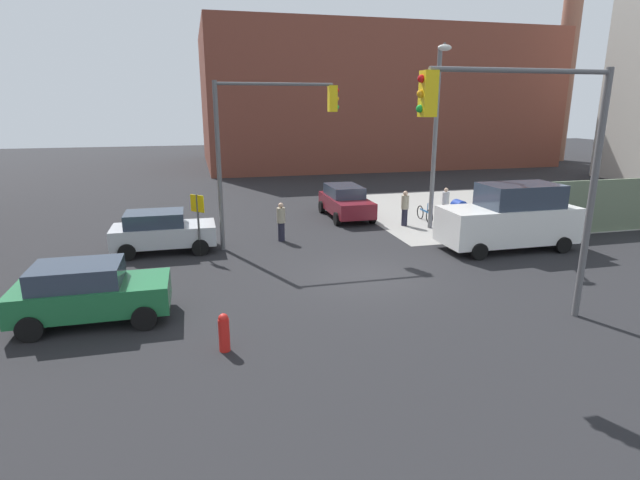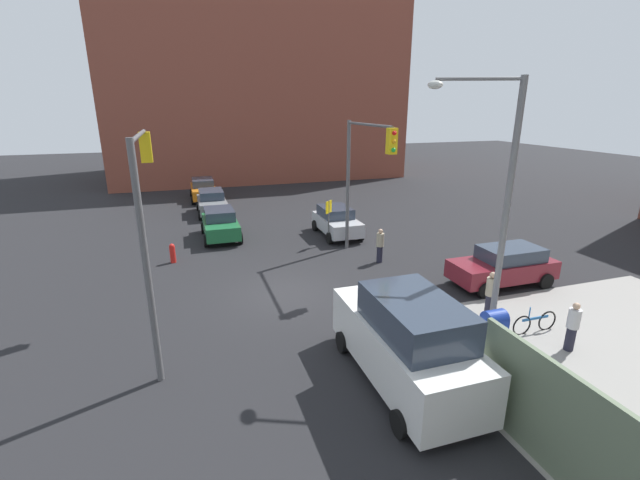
# 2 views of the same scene
# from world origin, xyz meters

# --- Properties ---
(ground_plane) EXTENTS (120.00, 120.00, 0.00)m
(ground_plane) POSITION_xyz_m (0.00, 0.00, 0.00)
(ground_plane) COLOR black
(building_brick_west) EXTENTS (16.00, 28.00, 17.14)m
(building_brick_west) POSITION_xyz_m (-32.00, 4.49, 8.57)
(building_brick_west) COLOR brown
(building_brick_west) RESTS_ON ground
(traffic_signal_nw_corner) EXTENTS (4.89, 0.36, 6.50)m
(traffic_signal_nw_corner) POSITION_xyz_m (-2.66, 4.50, 4.59)
(traffic_signal_nw_corner) COLOR #59595B
(traffic_signal_nw_corner) RESTS_ON ground
(traffic_signal_se_corner) EXTENTS (5.13, 0.36, 6.50)m
(traffic_signal_se_corner) POSITION_xyz_m (2.56, -4.50, 4.61)
(traffic_signal_se_corner) COLOR #59595B
(traffic_signal_se_corner) RESTS_ON ground
(street_lamp_corner) EXTENTS (1.32, 2.49, 8.00)m
(street_lamp_corner) POSITION_xyz_m (5.06, 5.46, 4.70)
(street_lamp_corner) COLOR slate
(street_lamp_corner) RESTS_ON ground
(warning_sign_two_way) EXTENTS (0.48, 0.48, 2.40)m
(warning_sign_two_way) POSITION_xyz_m (-5.40, 3.79, 1.64)
(warning_sign_two_way) COLOR #4C4C4C
(warning_sign_two_way) RESTS_ON ground
(mailbox_blue) EXTENTS (0.56, 0.64, 1.43)m
(mailbox_blue) POSITION_xyz_m (6.20, 5.00, 0.76)
(mailbox_blue) COLOR navy
(mailbox_blue) RESTS_ON ground
(fire_hydrant) EXTENTS (0.26, 0.26, 0.94)m
(fire_hydrant) POSITION_xyz_m (-5.00, -4.20, 0.49)
(fire_hydrant) COLOR red
(fire_hydrant) RESTS_ON ground
(hatchback_gray) EXTENTS (4.03, 2.02, 1.62)m
(hatchback_gray) POSITION_xyz_m (-14.16, -1.65, 0.84)
(hatchback_gray) COLOR slate
(hatchback_gray) RESTS_ON ground
(coupe_silver) EXTENTS (3.92, 2.02, 1.62)m
(coupe_silver) POSITION_xyz_m (-6.80, 4.76, 0.84)
(coupe_silver) COLOR #B7BABF
(coupe_silver) RESTS_ON ground
(hatchback_green) EXTENTS (3.92, 2.02, 1.62)m
(hatchback_green) POSITION_xyz_m (-8.33, -1.64, 0.84)
(hatchback_green) COLOR #1E6638
(hatchback_green) RESTS_ON ground
(coupe_maroon) EXTENTS (2.02, 4.35, 1.62)m
(coupe_maroon) POSITION_xyz_m (1.99, 8.96, 0.84)
(coupe_maroon) COLOR maroon
(coupe_maroon) RESTS_ON ground
(sedan_orange) EXTENTS (4.48, 2.02, 1.62)m
(sedan_orange) POSITION_xyz_m (-19.17, -1.93, 0.84)
(sedan_orange) COLOR orange
(sedan_orange) RESTS_ON ground
(van_white_delivery) EXTENTS (5.40, 2.32, 2.62)m
(van_white_delivery) POSITION_xyz_m (6.66, 1.80, 1.28)
(van_white_delivery) COLOR white
(van_white_delivery) RESTS_ON ground
(pedestrian_crossing) EXTENTS (0.36, 0.36, 1.59)m
(pedestrian_crossing) POSITION_xyz_m (6.80, 7.40, 0.82)
(pedestrian_crossing) COLOR #B2B2B7
(pedestrian_crossing) RESTS_ON ground
(pedestrian_waiting) EXTENTS (0.36, 0.36, 1.69)m
(pedestrian_waiting) POSITION_xyz_m (4.20, 6.50, 0.88)
(pedestrian_waiting) COLOR #9E937A
(pedestrian_waiting) RESTS_ON ground
(pedestrian_walking_north) EXTENTS (0.36, 0.36, 1.66)m
(pedestrian_walking_north) POSITION_xyz_m (-2.00, 5.20, 0.86)
(pedestrian_walking_north) COLOR #9E937A
(pedestrian_walking_north) RESTS_ON ground
(bicycle_leaning_on_fence) EXTENTS (0.05, 1.75, 0.97)m
(bicycle_leaning_on_fence) POSITION_xyz_m (5.60, 7.20, 0.35)
(bicycle_leaning_on_fence) COLOR black
(bicycle_leaning_on_fence) RESTS_ON ground
(bicycle_at_crosswalk) EXTENTS (1.75, 0.05, 0.97)m
(bicycle_at_crosswalk) POSITION_xyz_m (-6.80, 6.00, 0.35)
(bicycle_at_crosswalk) COLOR black
(bicycle_at_crosswalk) RESTS_ON ground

